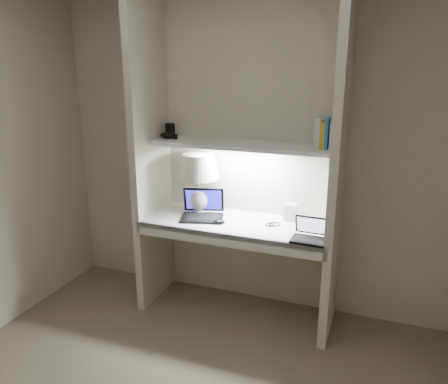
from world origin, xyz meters
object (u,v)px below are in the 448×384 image
at_px(table_lamp, 199,173).
at_px(laptop_main, 203,211).
at_px(speaker, 290,212).
at_px(book_row, 330,134).
at_px(laptop_netbook, 310,235).

bearing_deg(table_lamp, laptop_main, -53.44).
xyz_separation_m(table_lamp, laptop_main, (0.07, -0.10, -0.28)).
bearing_deg(table_lamp, speaker, 5.42).
bearing_deg(book_row, speaker, 165.52).
xyz_separation_m(table_lamp, laptop_netbook, (0.95, -0.27, -0.29)).
height_order(laptop_main, speaker, laptop_main).
relative_size(table_lamp, laptop_main, 1.25).
height_order(table_lamp, book_row, book_row).
distance_m(laptop_main, speaker, 0.69).
distance_m(laptop_netbook, speaker, 0.40).
bearing_deg(book_row, laptop_main, -173.94).
height_order(speaker, book_row, book_row).
xyz_separation_m(laptop_netbook, speaker, (-0.21, 0.34, 0.03)).
bearing_deg(laptop_main, book_row, -10.12).
distance_m(table_lamp, book_row, 1.07).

